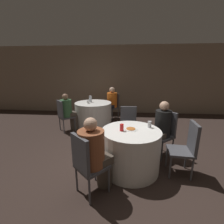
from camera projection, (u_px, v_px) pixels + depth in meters
ground_plane at (122, 170)px, 2.75m from camera, size 16.00×16.00×0.00m
wall_back at (124, 80)px, 6.34m from camera, size 16.00×0.06×2.80m
table_near at (131, 150)px, 2.71m from camera, size 1.04×1.04×0.76m
table_far at (94, 114)px, 5.05m from camera, size 1.21×1.21×0.76m
chair_near_northeast at (165, 130)px, 3.16m from camera, size 0.56×0.56×0.95m
chair_near_north at (128, 123)px, 3.57m from camera, size 0.41×0.42×0.95m
chair_near_southwest at (86, 161)px, 2.05m from camera, size 0.57×0.57×0.95m
chair_near_east at (187, 145)px, 2.51m from camera, size 0.44×0.43×0.95m
chair_far_southwest at (63, 113)px, 4.41m from camera, size 0.56×0.56×0.95m
chair_far_northeast at (114, 104)px, 5.72m from camera, size 0.56×0.56×0.95m
person_black_shirt at (160, 130)px, 3.06m from camera, size 0.47×0.44×1.18m
person_green_jacket at (69, 112)px, 4.50m from camera, size 0.47×0.46×1.13m
person_floral_shirt at (95, 154)px, 2.15m from camera, size 0.50×0.50×1.16m
person_orange_shirt at (111, 103)px, 5.60m from camera, size 0.49×0.51×1.20m
pizza_plate_near at (131, 129)px, 2.65m from camera, size 0.24×0.24×0.02m
soda_can_red at (122, 127)px, 2.56m from camera, size 0.07×0.07×0.12m
soda_can_silver at (150, 124)px, 2.72m from camera, size 0.07×0.07×0.12m
bottle_far at (90, 99)px, 5.01m from camera, size 0.09×0.09×0.21m
cup_far at (88, 102)px, 4.83m from camera, size 0.09×0.09×0.10m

